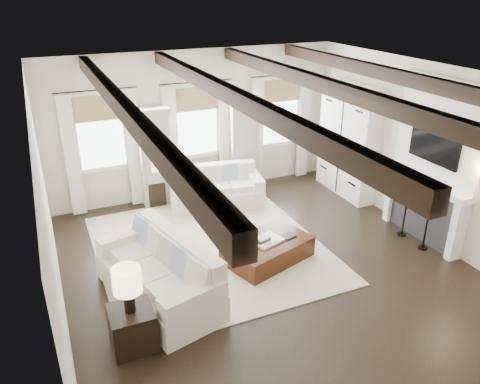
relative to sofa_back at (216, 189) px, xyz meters
name	(u,v)px	position (x,y,z in m)	size (l,w,h in m)	color
ground	(273,275)	(-0.12, -2.95, -0.34)	(7.50, 7.50, 0.00)	black
room_shell	(291,145)	(0.63, -2.05, 1.55)	(6.54, 7.54, 3.22)	beige
area_rug	(210,248)	(-0.79, -1.74, -0.33)	(3.90, 4.21, 0.02)	beige
sofa_back	(216,189)	(0.00, 0.00, 0.00)	(2.09, 1.21, 0.84)	white
sofa_left	(162,275)	(-1.95, -2.78, 0.05)	(1.56, 2.46, 0.98)	white
ottoman	(268,250)	(0.00, -2.50, -0.15)	(1.45, 0.91, 0.38)	black
tray	(267,240)	(-0.02, -2.51, 0.06)	(0.50, 0.38, 0.04)	white
book_lower	(262,239)	(-0.12, -2.50, 0.10)	(0.26, 0.20, 0.04)	#262628
book_upper	(263,237)	(-0.11, -2.51, 0.14)	(0.22, 0.17, 0.03)	beige
book_loose	(288,236)	(0.39, -2.51, 0.06)	(0.24, 0.18, 0.03)	#262628
side_table_front	(133,328)	(-2.59, -3.67, -0.06)	(0.57, 0.57, 0.57)	black
lamp_front	(127,283)	(-2.59, -3.67, 0.66)	(0.37, 0.37, 0.64)	black
side_table_back	(156,193)	(-1.20, 0.51, -0.07)	(0.36, 0.36, 0.54)	black
lamp_back	(153,165)	(-1.20, 0.51, 0.57)	(0.32, 0.32, 0.56)	black
candlestick_near	(426,231)	(2.78, -3.30, 0.02)	(0.17, 0.17, 0.86)	black
candlestick_far	(404,219)	(2.78, -2.75, 0.00)	(0.17, 0.17, 0.83)	black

